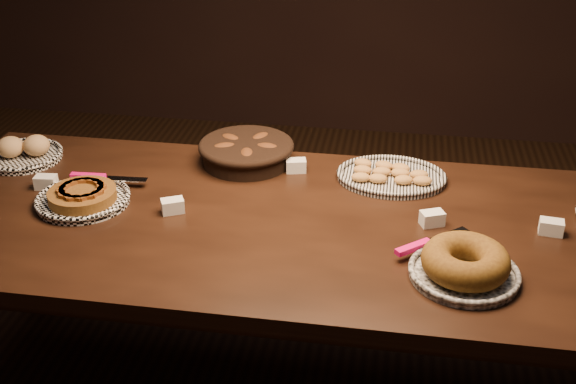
% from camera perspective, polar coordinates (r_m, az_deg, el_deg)
% --- Properties ---
extents(buffet_table, '(2.40, 1.00, 0.75)m').
position_cam_1_polar(buffet_table, '(2.29, -0.13, -3.76)').
color(buffet_table, black).
rests_on(buffet_table, ground).
extents(apple_tart_plate, '(0.32, 0.31, 0.06)m').
position_cam_1_polar(apple_tart_plate, '(2.43, -15.90, -0.37)').
color(apple_tart_plate, white).
rests_on(apple_tart_plate, buffet_table).
extents(madeleine_platter, '(0.37, 0.30, 0.04)m').
position_cam_1_polar(madeleine_platter, '(2.51, 8.11, 1.30)').
color(madeleine_platter, black).
rests_on(madeleine_platter, buffet_table).
extents(bundt_cake_plate, '(0.34, 0.38, 0.10)m').
position_cam_1_polar(bundt_cake_plate, '(2.03, 13.78, -5.60)').
color(bundt_cake_plate, black).
rests_on(bundt_cake_plate, buffet_table).
extents(croissant_basket, '(0.35, 0.35, 0.09)m').
position_cam_1_polar(croissant_basket, '(2.60, -3.31, 3.31)').
color(croissant_basket, black).
rests_on(croissant_basket, buffet_table).
extents(bread_roll_plate, '(0.28, 0.28, 0.09)m').
position_cam_1_polar(bread_roll_plate, '(2.80, -20.19, 2.98)').
color(bread_roll_plate, white).
rests_on(bread_roll_plate, buffet_table).
extents(tent_cards, '(1.71, 0.42, 0.04)m').
position_cam_1_polar(tent_cards, '(2.33, 0.40, -0.51)').
color(tent_cards, white).
rests_on(tent_cards, buffet_table).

